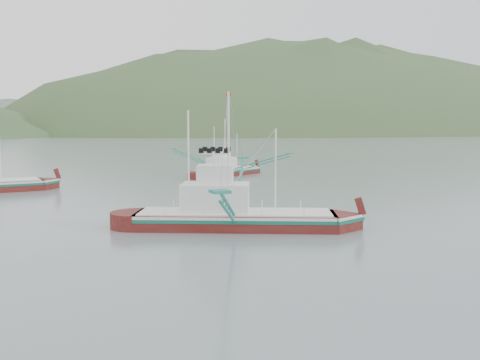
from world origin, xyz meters
name	(u,v)px	position (x,y,z in m)	size (l,w,h in m)	color
ground	(267,228)	(0.00, 0.00, 0.00)	(1200.00, 1200.00, 0.00)	slate
main_boat	(234,199)	(-2.47, 0.90, 2.33)	(15.85, 26.73, 11.36)	#51110D
bg_boat_far	(226,163)	(11.43, 41.99, 2.02)	(16.08, 21.76, 9.61)	#51110D
headland_right	(314,133)	(240.00, 430.00, 0.00)	(684.00, 432.00, 306.00)	#37532B
ridge_distant	(82,132)	(30.00, 560.00, 0.00)	(960.00, 400.00, 240.00)	slate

